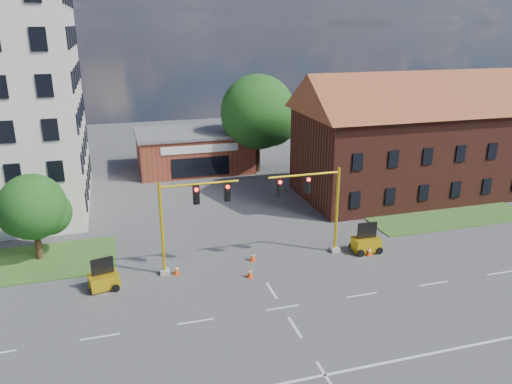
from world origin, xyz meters
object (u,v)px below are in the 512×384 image
signal_mast_west (187,215)px  pickup_white (344,194)px  trailer_west (104,280)px  trailer_east (366,243)px  signal_mast_east (315,202)px

signal_mast_west → pickup_white: bearing=30.9°
trailer_west → trailer_east: bearing=-12.4°
signal_mast_east → pickup_white: signal_mast_east is taller
signal_mast_west → pickup_white: 18.41m
trailer_west → pickup_white: size_ratio=0.36×
trailer_east → pickup_white: trailer_east is taller
signal_mast_west → trailer_west: bearing=-170.8°
signal_mast_east → signal_mast_west: bearing=180.0°
signal_mast_west → signal_mast_east: bearing=0.0°
trailer_east → pickup_white: 10.43m
trailer_west → pickup_white: bearing=12.8°
trailer_west → trailer_east: (17.87, 0.25, 0.05)m
pickup_white → signal_mast_east: bearing=134.9°
signal_mast_east → trailer_west: (-14.12, -0.88, -3.31)m
trailer_west → trailer_east: 17.88m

